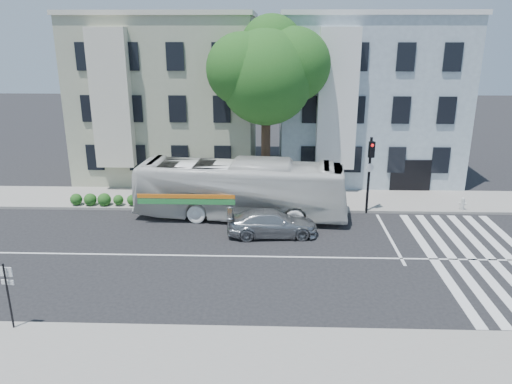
{
  "coord_description": "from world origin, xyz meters",
  "views": [
    {
      "loc": [
        0.4,
        -21.39,
        10.29
      ],
      "look_at": [
        -0.4,
        2.46,
        2.4
      ],
      "focal_mm": 35.0,
      "sensor_mm": 36.0,
      "label": 1
    }
  ],
  "objects_px": {
    "bus": "(241,189)",
    "fire_hydrant": "(463,203)",
    "traffic_signal": "(370,165)",
    "sedan": "(272,223)",
    "near_sign_pole": "(8,287)"
  },
  "relations": [
    {
      "from": "traffic_signal",
      "to": "fire_hydrant",
      "type": "bearing_deg",
      "value": -14.19
    },
    {
      "from": "bus",
      "to": "near_sign_pole",
      "type": "xyz_separation_m",
      "value": [
        -7.38,
        -11.52,
        0.08
      ]
    },
    {
      "from": "bus",
      "to": "fire_hydrant",
      "type": "relative_size",
      "value": 15.86
    },
    {
      "from": "traffic_signal",
      "to": "sedan",
      "type": "bearing_deg",
      "value": -167.4
    },
    {
      "from": "traffic_signal",
      "to": "fire_hydrant",
      "type": "height_order",
      "value": "traffic_signal"
    },
    {
      "from": "sedan",
      "to": "near_sign_pole",
      "type": "relative_size",
      "value": 1.88
    },
    {
      "from": "sedan",
      "to": "fire_hydrant",
      "type": "bearing_deg",
      "value": -75.54
    },
    {
      "from": "near_sign_pole",
      "to": "fire_hydrant",
      "type": "bearing_deg",
      "value": 37.46
    },
    {
      "from": "traffic_signal",
      "to": "fire_hydrant",
      "type": "distance_m",
      "value": 6.12
    },
    {
      "from": "bus",
      "to": "sedan",
      "type": "relative_size",
      "value": 2.54
    },
    {
      "from": "sedan",
      "to": "traffic_signal",
      "type": "distance_m",
      "value": 6.79
    },
    {
      "from": "near_sign_pole",
      "to": "bus",
      "type": "bearing_deg",
      "value": 62.71
    },
    {
      "from": "fire_hydrant",
      "to": "bus",
      "type": "bearing_deg",
      "value": -174.71
    },
    {
      "from": "bus",
      "to": "sedan",
      "type": "bearing_deg",
      "value": -140.37
    },
    {
      "from": "traffic_signal",
      "to": "near_sign_pole",
      "type": "xyz_separation_m",
      "value": [
        -14.65,
        -12.26,
        -1.17
      ]
    }
  ]
}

